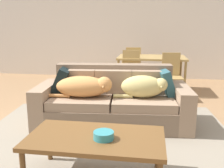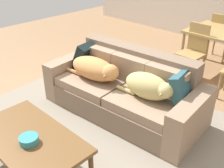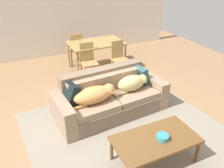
# 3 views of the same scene
# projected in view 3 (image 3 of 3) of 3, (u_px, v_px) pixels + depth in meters

# --- Properties ---
(ground_plane) EXTENTS (10.00, 10.00, 0.00)m
(ground_plane) POSITION_uv_depth(u_px,v_px,m) (107.00, 121.00, 4.46)
(ground_plane) COLOR #99734F
(back_partition) EXTENTS (8.00, 0.12, 2.70)m
(back_partition) POSITION_uv_depth(u_px,v_px,m) (54.00, 13.00, 7.02)
(back_partition) COLOR silver
(back_partition) RESTS_ON ground
(area_rug) EXTENTS (3.62, 3.32, 0.01)m
(area_rug) POSITION_uv_depth(u_px,v_px,m) (125.00, 131.00, 4.20)
(area_rug) COLOR gray
(area_rug) RESTS_ON ground
(couch) EXTENTS (2.29, 1.13, 0.86)m
(couch) POSITION_uv_depth(u_px,v_px,m) (109.00, 97.00, 4.61)
(couch) COLOR #796450
(couch) RESTS_ON ground
(dog_on_left_cushion) EXTENTS (0.93, 0.42, 0.30)m
(dog_on_left_cushion) POSITION_uv_depth(u_px,v_px,m) (95.00, 94.00, 4.18)
(dog_on_left_cushion) COLOR tan
(dog_on_left_cushion) RESTS_ON couch
(dog_on_right_cushion) EXTENTS (0.76, 0.36, 0.32)m
(dog_on_right_cushion) POSITION_uv_depth(u_px,v_px,m) (133.00, 83.00, 4.57)
(dog_on_right_cushion) COLOR tan
(dog_on_right_cushion) RESTS_ON couch
(throw_pillow_by_left_arm) EXTENTS (0.35, 0.44, 0.42)m
(throw_pillow_by_left_arm) POSITION_uv_depth(u_px,v_px,m) (70.00, 93.00, 4.17)
(throw_pillow_by_left_arm) COLOR black
(throw_pillow_by_left_arm) RESTS_ON couch
(throw_pillow_by_right_arm) EXTENTS (0.30, 0.42, 0.40)m
(throw_pillow_by_right_arm) POSITION_uv_depth(u_px,v_px,m) (141.00, 75.00, 4.86)
(throw_pillow_by_right_arm) COLOR #2A525B
(throw_pillow_by_right_arm) RESTS_ON couch
(coffee_table) EXTENTS (1.26, 0.69, 0.45)m
(coffee_table) POSITION_uv_depth(u_px,v_px,m) (155.00, 141.00, 3.39)
(coffee_table) COLOR brown
(coffee_table) RESTS_ON ground
(bowl_on_coffee_table) EXTENTS (0.19, 0.19, 0.07)m
(bowl_on_coffee_table) POSITION_uv_depth(u_px,v_px,m) (163.00, 137.00, 3.34)
(bowl_on_coffee_table) COLOR teal
(bowl_on_coffee_table) RESTS_ON coffee_table
(dining_table) EXTENTS (1.48, 0.94, 0.78)m
(dining_table) POSITION_uv_depth(u_px,v_px,m) (96.00, 45.00, 6.32)
(dining_table) COLOR #A8874D
(dining_table) RESTS_ON ground
(dining_chair_near_left) EXTENTS (0.41, 0.41, 0.95)m
(dining_chair_near_left) POSITION_uv_depth(u_px,v_px,m) (88.00, 60.00, 5.84)
(dining_chair_near_left) COLOR #A8874D
(dining_chair_near_left) RESTS_ON ground
(dining_chair_near_right) EXTENTS (0.44, 0.44, 0.93)m
(dining_chair_near_right) POSITION_uv_depth(u_px,v_px,m) (119.00, 57.00, 6.07)
(dining_chair_near_right) COLOR #A8874D
(dining_chair_near_right) RESTS_ON ground
(dining_chair_far_left) EXTENTS (0.43, 0.43, 0.94)m
(dining_chair_far_left) POSITION_uv_depth(u_px,v_px,m) (75.00, 47.00, 6.69)
(dining_chair_far_left) COLOR #A8874D
(dining_chair_far_left) RESTS_ON ground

